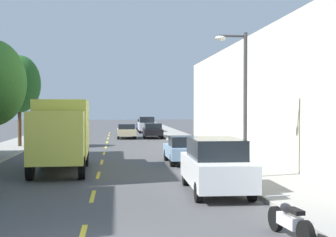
{
  "coord_description": "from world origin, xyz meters",
  "views": [
    {
      "loc": [
        0.8,
        -8.94,
        3.01
      ],
      "look_at": [
        4.86,
        27.38,
        2.17
      ],
      "focal_mm": 49.74,
      "sensor_mm": 36.0,
      "label": 1
    }
  ],
  "objects_px": {
    "parked_hatchback_sky": "(183,150)",
    "parked_motorcycle": "(289,221)",
    "parked_suv_white": "(216,165)",
    "parked_hatchback_navy": "(143,125)",
    "street_tree_farthest": "(19,84)",
    "moving_champagne_sedan": "(126,131)",
    "parked_hatchback_teal": "(56,133)",
    "parked_wagon_black": "(153,130)",
    "street_lamp": "(241,92)",
    "parked_suv_silver": "(146,124)",
    "delivery_box_truck": "(62,130)"
  },
  "relations": [
    {
      "from": "street_tree_farthest",
      "to": "parked_motorcycle",
      "type": "distance_m",
      "value": 28.26
    },
    {
      "from": "parked_suv_silver",
      "to": "parked_hatchback_sky",
      "type": "xyz_separation_m",
      "value": [
        -0.05,
        -31.49,
        -0.23
      ]
    },
    {
      "from": "parked_motorcycle",
      "to": "street_tree_farthest",
      "type": "bearing_deg",
      "value": 113.53
    },
    {
      "from": "street_lamp",
      "to": "parked_wagon_black",
      "type": "relative_size",
      "value": 1.26
    },
    {
      "from": "parked_wagon_black",
      "to": "moving_champagne_sedan",
      "type": "bearing_deg",
      "value": -178.06
    },
    {
      "from": "delivery_box_truck",
      "to": "parked_hatchback_sky",
      "type": "xyz_separation_m",
      "value": [
        6.21,
        1.93,
        -1.16
      ]
    },
    {
      "from": "parked_suv_silver",
      "to": "street_lamp",
      "type": "bearing_deg",
      "value": -87.75
    },
    {
      "from": "street_tree_farthest",
      "to": "parked_wagon_black",
      "type": "height_order",
      "value": "street_tree_farthest"
    },
    {
      "from": "parked_wagon_black",
      "to": "moving_champagne_sedan",
      "type": "distance_m",
      "value": 2.6
    },
    {
      "from": "delivery_box_truck",
      "to": "parked_hatchback_teal",
      "type": "xyz_separation_m",
      "value": [
        -2.62,
        18.75,
        -1.16
      ]
    },
    {
      "from": "street_tree_farthest",
      "to": "parked_suv_white",
      "type": "distance_m",
      "value": 22.71
    },
    {
      "from": "street_tree_farthest",
      "to": "parked_suv_white",
      "type": "relative_size",
      "value": 1.41
    },
    {
      "from": "parked_hatchback_navy",
      "to": "parked_hatchback_sky",
      "type": "bearing_deg",
      "value": -90.0
    },
    {
      "from": "parked_hatchback_sky",
      "to": "parked_wagon_black",
      "type": "bearing_deg",
      "value": 90.01
    },
    {
      "from": "parked_suv_white",
      "to": "moving_champagne_sedan",
      "type": "height_order",
      "value": "parked_suv_white"
    },
    {
      "from": "moving_champagne_sedan",
      "to": "parked_motorcycle",
      "type": "bearing_deg",
      "value": -85.28
    },
    {
      "from": "parked_suv_white",
      "to": "parked_hatchback_navy",
      "type": "bearing_deg",
      "value": 89.89
    },
    {
      "from": "parked_suv_white",
      "to": "parked_hatchback_sky",
      "type": "bearing_deg",
      "value": 89.39
    },
    {
      "from": "street_lamp",
      "to": "parked_hatchback_sky",
      "type": "relative_size",
      "value": 1.49
    },
    {
      "from": "delivery_box_truck",
      "to": "moving_champagne_sedan",
      "type": "relative_size",
      "value": 1.7
    },
    {
      "from": "parked_hatchback_navy",
      "to": "parked_wagon_black",
      "type": "relative_size",
      "value": 0.85
    },
    {
      "from": "moving_champagne_sedan",
      "to": "parked_motorcycle",
      "type": "xyz_separation_m",
      "value": [
        2.95,
        -35.7,
        -0.34
      ]
    },
    {
      "from": "parked_hatchback_sky",
      "to": "parked_hatchback_teal",
      "type": "bearing_deg",
      "value": 117.69
    },
    {
      "from": "moving_champagne_sedan",
      "to": "parked_suv_white",
      "type": "bearing_deg",
      "value": -85.18
    },
    {
      "from": "moving_champagne_sedan",
      "to": "parked_suv_silver",
      "type": "bearing_deg",
      "value": 75.63
    },
    {
      "from": "parked_suv_white",
      "to": "parked_suv_silver",
      "type": "xyz_separation_m",
      "value": [
        0.14,
        40.12,
        0.0
      ]
    },
    {
      "from": "parked_hatchback_teal",
      "to": "parked_suv_silver",
      "type": "distance_m",
      "value": 17.15
    },
    {
      "from": "delivery_box_truck",
      "to": "parked_suv_silver",
      "type": "height_order",
      "value": "delivery_box_truck"
    },
    {
      "from": "parked_hatchback_sky",
      "to": "parked_motorcycle",
      "type": "relative_size",
      "value": 1.95
    },
    {
      "from": "street_tree_farthest",
      "to": "parked_wagon_black",
      "type": "distance_m",
      "value": 15.37
    },
    {
      "from": "street_lamp",
      "to": "moving_champagne_sedan",
      "type": "distance_m",
      "value": 27.68
    },
    {
      "from": "street_lamp",
      "to": "parked_suv_white",
      "type": "distance_m",
      "value": 4.02
    },
    {
      "from": "street_lamp",
      "to": "parked_hatchback_navy",
      "type": "bearing_deg",
      "value": 92.01
    },
    {
      "from": "parked_hatchback_navy",
      "to": "parked_hatchback_sky",
      "type": "height_order",
      "value": "same"
    },
    {
      "from": "parked_motorcycle",
      "to": "street_lamp",
      "type": "bearing_deg",
      "value": 82.06
    },
    {
      "from": "street_tree_farthest",
      "to": "parked_hatchback_navy",
      "type": "xyz_separation_m",
      "value": [
        10.8,
        26.41,
        -4.03
      ]
    },
    {
      "from": "delivery_box_truck",
      "to": "moving_champagne_sedan",
      "type": "bearing_deg",
      "value": 81.11
    },
    {
      "from": "street_tree_farthest",
      "to": "street_lamp",
      "type": "bearing_deg",
      "value": -54.24
    },
    {
      "from": "delivery_box_truck",
      "to": "parked_motorcycle",
      "type": "xyz_separation_m",
      "value": [
        6.56,
        -12.64,
        -1.51
      ]
    },
    {
      "from": "parked_hatchback_teal",
      "to": "parked_wagon_black",
      "type": "bearing_deg",
      "value": 26.49
    },
    {
      "from": "parked_suv_silver",
      "to": "parked_hatchback_sky",
      "type": "distance_m",
      "value": 31.49
    },
    {
      "from": "parked_suv_white",
      "to": "parked_hatchback_teal",
      "type": "xyz_separation_m",
      "value": [
        -8.74,
        25.45,
        -0.23
      ]
    },
    {
      "from": "street_tree_farthest",
      "to": "parked_wagon_black",
      "type": "bearing_deg",
      "value": 43.32
    },
    {
      "from": "parked_hatchback_navy",
      "to": "street_tree_farthest",
      "type": "bearing_deg",
      "value": -112.24
    },
    {
      "from": "parked_hatchback_teal",
      "to": "parked_suv_silver",
      "type": "height_order",
      "value": "parked_suv_silver"
    },
    {
      "from": "parked_suv_white",
      "to": "parked_hatchback_navy",
      "type": "height_order",
      "value": "parked_suv_white"
    },
    {
      "from": "street_lamp",
      "to": "parked_hatchback_sky",
      "type": "xyz_separation_m",
      "value": [
        -1.53,
        6.09,
        -2.89
      ]
    },
    {
      "from": "street_tree_farthest",
      "to": "parked_wagon_black",
      "type": "xyz_separation_m",
      "value": [
        10.8,
        10.18,
        -3.98
      ]
    },
    {
      "from": "parked_hatchback_navy",
      "to": "moving_champagne_sedan",
      "type": "bearing_deg",
      "value": -99.06
    },
    {
      "from": "parked_hatchback_sky",
      "to": "parked_hatchback_navy",
      "type": "bearing_deg",
      "value": 90.0
    }
  ]
}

